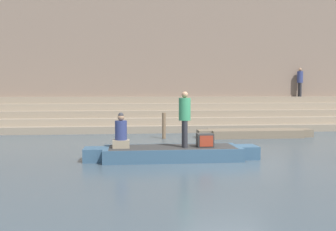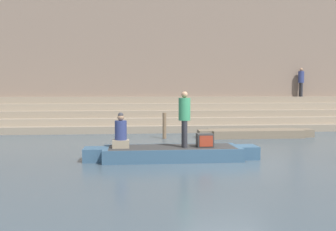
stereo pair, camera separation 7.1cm
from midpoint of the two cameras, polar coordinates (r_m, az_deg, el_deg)
name	(u,v)px [view 1 (the left image)]	position (r m, az deg, el deg)	size (l,w,h in m)	color
ground_plane	(226,163)	(11.82, 8.22, -6.89)	(120.00, 120.00, 0.00)	#3D4C56
ghat_steps	(180,118)	(21.62, 1.60, -0.31)	(36.00, 2.92, 1.79)	gray
back_wall	(176,54)	(23.32, 1.06, 8.88)	(34.20, 1.28, 8.61)	#7F6B5B
rowboat_main	(172,153)	(12.29, 0.43, -5.42)	(5.42, 1.55, 0.40)	#33516B
person_standing	(185,115)	(12.07, 2.27, 0.03)	(0.36, 0.36, 1.72)	#28282D
person_rowing	(121,134)	(12.09, -7.00, -2.66)	(0.51, 0.40, 1.08)	gray
tv_set	(205,140)	(12.26, 5.23, -3.60)	(0.49, 0.45, 0.42)	#2D2D2D
moored_boat_shore	(255,133)	(18.56, 12.37, -2.50)	(5.34, 1.35, 0.35)	#756651
mooring_post	(164,126)	(17.56, -0.71, -1.49)	(0.17, 0.17, 1.16)	brown
person_on_steps	(300,80)	(24.36, 18.52, 4.89)	(0.33, 0.33, 1.68)	#28282D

